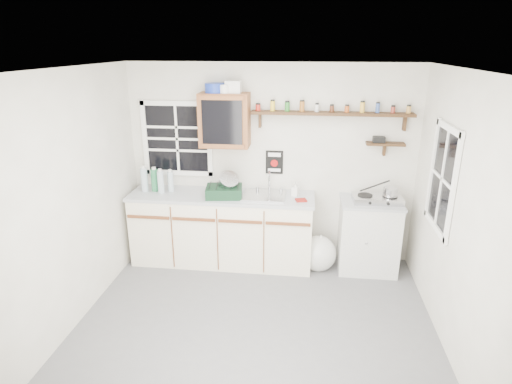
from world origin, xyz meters
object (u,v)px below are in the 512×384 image
(spice_shelf, at_px, (330,113))
(dish_rack, at_px, (225,189))
(main_cabinet, at_px, (222,228))
(upper_cabinet, at_px, (225,120))
(hotplate, at_px, (377,199))
(right_cabinet, at_px, (368,235))

(spice_shelf, height_order, dish_rack, spice_shelf)
(main_cabinet, distance_m, spice_shelf, 1.97)
(main_cabinet, relative_size, upper_cabinet, 3.55)
(main_cabinet, relative_size, dish_rack, 4.87)
(main_cabinet, xyz_separation_m, upper_cabinet, (0.03, 0.14, 1.36))
(spice_shelf, xyz_separation_m, hotplate, (0.60, -0.21, -0.98))
(dish_rack, distance_m, hotplate, 1.83)
(hotplate, bearing_deg, main_cabinet, 177.69)
(right_cabinet, distance_m, spice_shelf, 1.58)
(main_cabinet, xyz_separation_m, spice_shelf, (1.30, 0.21, 1.47))
(main_cabinet, xyz_separation_m, right_cabinet, (1.83, 0.03, -0.01))
(right_cabinet, bearing_deg, upper_cabinet, 176.24)
(main_cabinet, height_order, hotplate, hotplate)
(main_cabinet, height_order, dish_rack, dish_rack)
(upper_cabinet, height_order, hotplate, upper_cabinet)
(right_cabinet, relative_size, upper_cabinet, 1.40)
(spice_shelf, height_order, hotplate, spice_shelf)
(main_cabinet, bearing_deg, upper_cabinet, 76.32)
(spice_shelf, xyz_separation_m, dish_rack, (-1.23, -0.28, -0.90))
(spice_shelf, distance_m, hotplate, 1.17)
(upper_cabinet, xyz_separation_m, hotplate, (1.86, -0.14, -0.88))
(main_cabinet, height_order, right_cabinet, main_cabinet)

